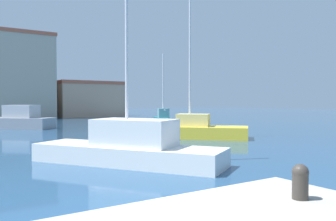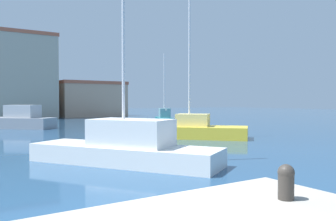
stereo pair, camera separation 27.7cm
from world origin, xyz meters
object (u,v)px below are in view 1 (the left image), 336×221
mooring_bollard (300,180)px  motorboat_grey_distant_north (14,120)px  sailboat_yellow_behind_lamppost (190,129)px  sailboat_white_far_left (129,147)px  sailboat_teal_near_pier (163,117)px

mooring_bollard → motorboat_grey_distant_north: bearing=87.9°
sailboat_yellow_behind_lamppost → motorboat_grey_distant_north: sailboat_yellow_behind_lamppost is taller
mooring_bollard → sailboat_yellow_behind_lamppost: bearing=58.2°
mooring_bollard → motorboat_grey_distant_north: 31.21m
sailboat_white_far_left → sailboat_teal_near_pier: bearing=54.7°
sailboat_yellow_behind_lamppost → sailboat_white_far_left: bearing=-140.4°
mooring_bollard → sailboat_yellow_behind_lamppost: size_ratio=0.05×
mooring_bollard → motorboat_grey_distant_north: (1.15, 31.19, -0.56)m
sailboat_yellow_behind_lamppost → motorboat_grey_distant_north: (-8.59, 15.46, 0.18)m
sailboat_teal_near_pier → sailboat_white_far_left: bearing=-125.3°
motorboat_grey_distant_north → sailboat_white_far_left: (0.60, -22.06, -0.05)m
sailboat_teal_near_pier → sailboat_white_far_left: sailboat_white_far_left is taller
sailboat_yellow_behind_lamppost → motorboat_grey_distant_north: 17.69m
sailboat_teal_near_pier → sailboat_yellow_behind_lamppost: sailboat_yellow_behind_lamppost is taller
sailboat_yellow_behind_lamppost → sailboat_white_far_left: 10.36m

